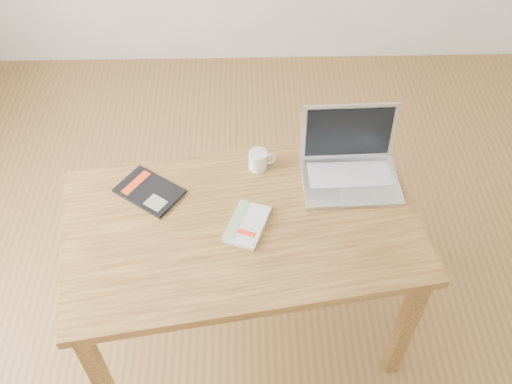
{
  "coord_description": "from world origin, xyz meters",
  "views": [
    {
      "loc": [
        -0.11,
        -1.34,
        2.38
      ],
      "look_at": [
        -0.08,
        -0.0,
        0.85
      ],
      "focal_mm": 40.0,
      "sensor_mm": 36.0,
      "label": 1
    }
  ],
  "objects_px": {
    "black_guidebook": "(149,191)",
    "laptop": "(350,164)",
    "white_guidebook": "(247,224)",
    "desk": "(243,238)",
    "coffee_mug": "(259,160)"
  },
  "relations": [
    {
      "from": "coffee_mug",
      "to": "black_guidebook",
      "type": "bearing_deg",
      "value": -168.77
    },
    {
      "from": "white_guidebook",
      "to": "black_guidebook",
      "type": "relative_size",
      "value": 0.8
    },
    {
      "from": "white_guidebook",
      "to": "laptop",
      "type": "relative_size",
      "value": 0.61
    },
    {
      "from": "desk",
      "to": "laptop",
      "type": "distance_m",
      "value": 0.5
    },
    {
      "from": "white_guidebook",
      "to": "black_guidebook",
      "type": "distance_m",
      "value": 0.41
    },
    {
      "from": "desk",
      "to": "laptop",
      "type": "relative_size",
      "value": 3.68
    },
    {
      "from": "white_guidebook",
      "to": "coffee_mug",
      "type": "relative_size",
      "value": 2.16
    },
    {
      "from": "black_guidebook",
      "to": "laptop",
      "type": "distance_m",
      "value": 0.77
    },
    {
      "from": "white_guidebook",
      "to": "coffee_mug",
      "type": "height_order",
      "value": "coffee_mug"
    },
    {
      "from": "laptop",
      "to": "coffee_mug",
      "type": "relative_size",
      "value": 3.54
    },
    {
      "from": "desk",
      "to": "coffee_mug",
      "type": "height_order",
      "value": "coffee_mug"
    },
    {
      "from": "white_guidebook",
      "to": "black_guidebook",
      "type": "xyz_separation_m",
      "value": [
        -0.37,
        0.17,
        -0.0
      ]
    },
    {
      "from": "desk",
      "to": "coffee_mug",
      "type": "xyz_separation_m",
      "value": [
        0.07,
        0.28,
        0.13
      ]
    },
    {
      "from": "coffee_mug",
      "to": "laptop",
      "type": "bearing_deg",
      "value": -12.37
    },
    {
      "from": "white_guidebook",
      "to": "coffee_mug",
      "type": "bearing_deg",
      "value": 100.7
    }
  ]
}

